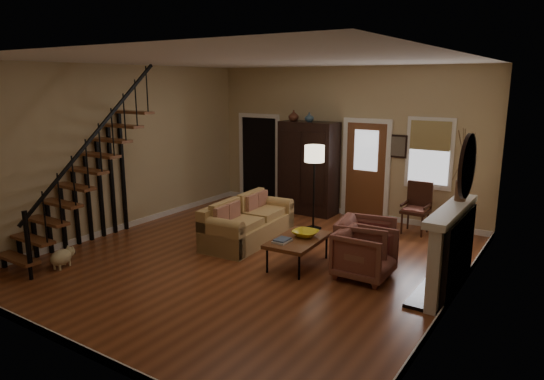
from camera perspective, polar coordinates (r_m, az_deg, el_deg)
The scene contains 15 objects.
room at distance 9.67m, azimuth 1.87°, elevation 3.91°, with size 7.00×7.33×3.30m.
staircase at distance 9.04m, azimuth -21.72°, elevation 3.00°, with size 0.94×2.80×3.20m, color brown, non-canonical shape.
fireplace at distance 7.40m, azimuth 20.60°, elevation -5.80°, with size 0.33×1.95×2.30m.
armoire at distance 11.07m, azimuth 4.33°, elevation 2.61°, with size 1.30×0.60×2.10m, color black, non-canonical shape.
vase_a at distance 11.02m, azimuth 2.57°, elevation 8.74°, with size 0.24×0.24×0.25m, color #4C2619.
vase_b at distance 10.82m, azimuth 4.41°, elevation 8.54°, with size 0.20×0.20×0.21m, color #334C60.
sofa at distance 9.20m, azimuth -2.78°, elevation -3.71°, with size 0.89×2.07×0.77m, color tan, non-canonical shape.
coffee_table at distance 8.06m, azimuth 3.07°, elevation -7.27°, with size 0.71×1.21×0.47m, color brown, non-canonical shape.
bowl at distance 8.07m, azimuth 3.94°, elevation -5.13°, with size 0.42×0.42×0.10m, color yellow.
books at distance 7.79m, azimuth 1.21°, elevation -5.94°, with size 0.22×0.30×0.06m, color beige, non-canonical shape.
armchair_left at distance 7.65m, azimuth 10.87°, elevation -7.43°, with size 0.81×0.84×0.76m, color maroon.
armchair_right at distance 8.10m, azimuth 10.97°, elevation -6.14°, with size 0.85×0.88×0.80m, color maroon.
floor_lamp at distance 9.82m, azimuth 4.94°, elevation 0.22°, with size 0.40×0.40×1.74m, color black, non-canonical shape.
side_chair at distance 10.05m, azimuth 16.55°, elevation -2.09°, with size 0.54×0.54×1.02m, color #331910, non-canonical shape.
dog at distance 8.67m, azimuth -23.56°, elevation -7.41°, with size 0.26×0.44×0.32m, color beige, non-canonical shape.
Camera 1 is at (4.55, -6.41, 2.98)m, focal length 32.00 mm.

